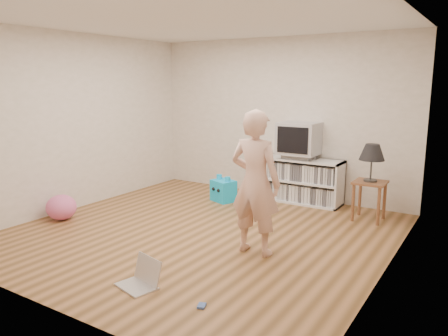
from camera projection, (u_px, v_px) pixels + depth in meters
ground at (201, 232)px, 5.58m from camera, size 4.50×4.50×0.00m
walls at (200, 131)px, 5.33m from camera, size 4.52×4.52×2.60m
ceiling at (199, 19)px, 5.08m from camera, size 4.50×4.50×0.01m
media_unit at (298, 180)px, 6.96m from camera, size 1.40×0.45×0.70m
dvd_deck at (299, 156)px, 6.87m from camera, size 0.45×0.35×0.07m
crt_tv at (299, 138)px, 6.81m from camera, size 0.60×0.53×0.50m
side_table at (370, 191)px, 5.99m from camera, size 0.42×0.42×0.55m
table_lamp at (372, 153)px, 5.89m from camera, size 0.34×0.34×0.52m
person at (255, 183)px, 4.77m from camera, size 0.59×0.39×1.61m
laptop at (142, 278)px, 4.11m from camera, size 0.44×0.38×0.26m
playing_cards at (202, 306)px, 3.72m from camera, size 0.09×0.11×0.02m
plush_blue at (223, 190)px, 7.00m from camera, size 0.44×0.39×0.42m
plush_pink at (61, 207)px, 6.06m from camera, size 0.54×0.54×0.35m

